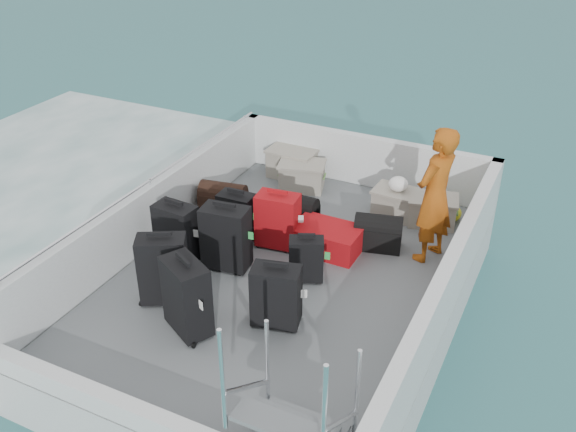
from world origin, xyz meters
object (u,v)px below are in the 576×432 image
object	(u,v)px
suitcase_0	(163,270)
crate_1	(302,177)
suitcase_4	(226,238)
suitcase_1	(177,234)
suitcase_3	(187,298)
crate_0	(293,164)
suitcase_2	(237,217)
suitcase_8	(327,239)
suitcase_6	(276,297)
suitcase_7	(306,260)
crate_3	(432,212)
crate_2	(396,204)
passenger	(435,195)
suitcase_5	(278,221)

from	to	relation	value
suitcase_0	crate_1	bearing A→B (deg)	57.28
suitcase_4	crate_1	bearing A→B (deg)	84.27
suitcase_1	suitcase_0	bearing A→B (deg)	-61.40
suitcase_3	crate_0	xyz separation A→B (m)	(-0.56, 3.46, -0.19)
suitcase_2	suitcase_8	distance (m)	1.08
suitcase_0	suitcase_6	bearing A→B (deg)	-20.98
crate_1	suitcase_7	bearing A→B (deg)	-63.87
suitcase_6	crate_3	bearing A→B (deg)	58.04
suitcase_1	crate_2	distance (m)	2.79
suitcase_2	suitcase_4	size ratio (longest dim) A/B	0.81
suitcase_1	passenger	bearing A→B (deg)	31.76
suitcase_0	suitcase_5	size ratio (longest dim) A/B	1.13
suitcase_3	suitcase_4	size ratio (longest dim) A/B	1.03
suitcase_3	crate_0	distance (m)	3.51
suitcase_7	suitcase_2	bearing A→B (deg)	135.15
suitcase_6	crate_2	xyz separation A→B (m)	(0.39, 2.56, -0.16)
crate_0	crate_2	xyz separation A→B (m)	(1.66, -0.45, -0.03)
crate_2	passenger	world-z (taller)	passenger
suitcase_8	crate_1	bearing A→B (deg)	36.49
suitcase_3	passenger	size ratio (longest dim) A/B	0.49
suitcase_4	suitcase_0	bearing A→B (deg)	-114.79
suitcase_2	passenger	xyz separation A→B (m)	(2.12, 0.63, 0.48)
suitcase_2	suitcase_3	bearing A→B (deg)	-77.61
passenger	crate_3	bearing A→B (deg)	-148.27
suitcase_0	suitcase_7	distance (m)	1.49
suitcase_1	suitcase_4	world-z (taller)	suitcase_4
suitcase_4	suitcase_5	size ratio (longest dim) A/B	1.12
suitcase_3	crate_2	bearing A→B (deg)	98.85
suitcase_3	crate_1	size ratio (longest dim) A/B	1.31
suitcase_2	crate_3	xyz separation A→B (m)	(1.97, 1.37, -0.13)
suitcase_6	suitcase_8	distance (m)	1.45
crate_1	suitcase_1	bearing A→B (deg)	-102.68
suitcase_1	crate_3	bearing A→B (deg)	45.38
crate_0	passenger	xyz separation A→B (m)	(2.28, -1.19, 0.59)
suitcase_3	suitcase_4	distance (m)	1.11
suitcase_0	crate_2	bearing A→B (deg)	31.04
crate_0	crate_3	world-z (taller)	crate_0
suitcase_8	crate_0	world-z (taller)	crate_0
suitcase_0	crate_1	xyz separation A→B (m)	(0.19, 2.89, -0.20)
suitcase_5	suitcase_6	bearing A→B (deg)	-70.45
suitcase_8	suitcase_1	bearing A→B (deg)	124.15
suitcase_0	crate_2	distance (m)	3.15
crate_1	suitcase_8	bearing A→B (deg)	-54.46
crate_2	suitcase_2	bearing A→B (deg)	-137.71
suitcase_0	crate_0	size ratio (longest dim) A/B	1.18
suitcase_8	passenger	world-z (taller)	passenger
passenger	suitcase_2	bearing A→B (deg)	-53.69
suitcase_6	crate_0	xyz separation A→B (m)	(-1.27, 3.01, -0.13)
suitcase_0	passenger	xyz separation A→B (m)	(2.19, 1.98, 0.41)
crate_3	passenger	distance (m)	0.98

